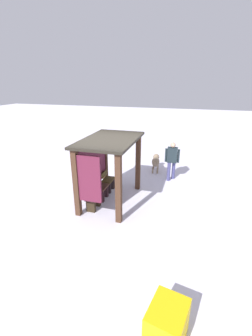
{
  "coord_description": "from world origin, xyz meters",
  "views": [
    {
      "loc": [
        -6.74,
        -2.54,
        3.97
      ],
      "look_at": [
        0.03,
        -0.53,
        1.27
      ],
      "focal_mm": 24.37,
      "sensor_mm": 36.0,
      "label": 1
    }
  ],
  "objects": [
    {
      "name": "dog",
      "position": [
        3.28,
        -1.02,
        0.48
      ],
      "size": [
        1.17,
        0.44,
        0.7
      ],
      "color": "#8A755D",
      "rests_on": "ground"
    },
    {
      "name": "bench_right_inside",
      "position": [
        0.7,
        0.39,
        0.31
      ],
      "size": [
        0.6,
        0.38,
        0.76
      ],
      "color": "#4A3B1A",
      "rests_on": "ground"
    },
    {
      "name": "grit_bin",
      "position": [
        -4.18,
        -2.46,
        0.36
      ],
      "size": [
        0.8,
        0.69,
        0.71
      ],
      "primitive_type": "cube",
      "rotation": [
        0.0,
        0.0,
        -0.2
      ],
      "color": "yellow",
      "rests_on": "ground"
    },
    {
      "name": "bus_shelter",
      "position": [
        -0.1,
        0.21,
        1.58
      ],
      "size": [
        2.71,
        1.69,
        2.24
      ],
      "color": "#432B1D",
      "rests_on": "ground"
    },
    {
      "name": "bench_center_inside",
      "position": [
        0.0,
        0.39,
        0.31
      ],
      "size": [
        0.6,
        0.39,
        0.77
      ],
      "color": "#4D3025",
      "rests_on": "ground"
    },
    {
      "name": "person_walking",
      "position": [
        2.45,
        -1.82,
        0.95
      ],
      "size": [
        0.41,
        0.6,
        1.64
      ],
      "color": "#1E2B30",
      "rests_on": "ground"
    },
    {
      "name": "bench_left_inside",
      "position": [
        -0.7,
        0.39,
        0.29
      ],
      "size": [
        0.6,
        0.34,
        0.72
      ],
      "color": "#482D2D",
      "rests_on": "ground"
    },
    {
      "name": "ground_plane",
      "position": [
        0.0,
        0.0,
        0.0
      ],
      "size": [
        60.0,
        60.0,
        0.0
      ],
      "primitive_type": "plane",
      "color": "silver"
    }
  ]
}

